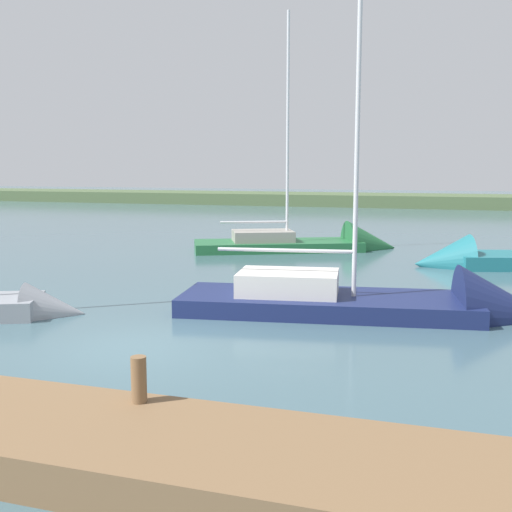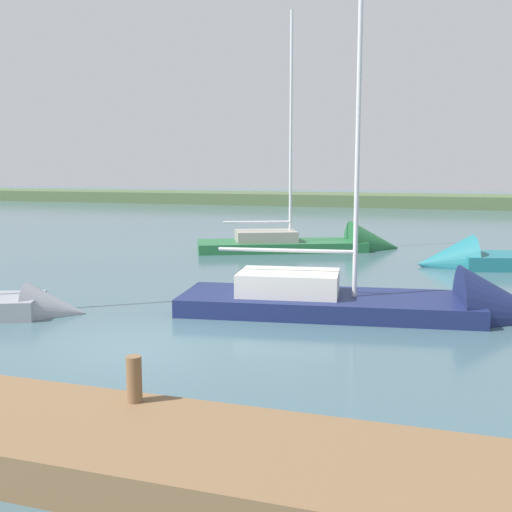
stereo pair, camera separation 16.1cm
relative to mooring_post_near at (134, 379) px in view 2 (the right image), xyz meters
name	(u,v)px [view 2 (the right image)]	position (x,y,z in m)	size (l,w,h in m)	color
ground_plane	(134,347)	(2.32, -4.08, -0.90)	(200.00, 200.00, 0.00)	#42606B
far_shoreline	(391,206)	(2.32, -57.24, -0.90)	(180.00, 8.00, 2.40)	#4C603D
mooring_post_near	(134,379)	(0.00, 0.00, 0.00)	(0.22, 0.22, 0.67)	brown
sailboat_inner_slip	(403,311)	(-3.01, -8.93, -0.77)	(10.05, 4.05, 12.03)	navy
sailboat_mid_channel	(323,247)	(1.76, -21.32, -0.77)	(9.89, 6.43, 12.20)	#236638
sailboat_near_dock	(511,262)	(-6.37, -18.36, -0.68)	(9.08, 4.55, 10.60)	#1E6B75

